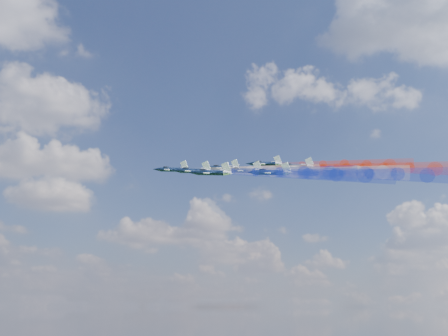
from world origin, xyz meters
TOP-DOWN VIEW (x-y plane):
  - jet_lead at (-32.42, 27.95)m, footprint 17.31×17.64m
  - trail_lead at (-15.30, 7.20)m, footprint 30.79×36.16m
  - jet_inner_left at (-32.12, 12.10)m, footprint 17.31×17.64m
  - trail_inner_left at (-15.00, -8.65)m, footprint 30.79×36.16m
  - jet_inner_right at (-15.61, 25.03)m, footprint 17.31×17.64m
  - trail_inner_right at (1.50, 4.28)m, footprint 30.79×36.16m
  - jet_outer_left at (-33.39, -3.09)m, footprint 17.31×17.64m
  - trail_outer_left at (-16.27, -23.84)m, footprint 30.79×36.16m
  - jet_center_third at (-16.68, 8.86)m, footprint 17.31×17.64m
  - trail_center_third at (0.44, -11.89)m, footprint 30.79×36.16m
  - jet_outer_right at (-0.67, 22.62)m, footprint 17.31×17.64m
  - trail_outer_right at (16.45, 1.87)m, footprint 30.79×36.16m
  - jet_rear_left at (-16.93, -6.98)m, footprint 17.31×17.64m
  - trail_rear_left at (0.18, -27.72)m, footprint 30.79×36.16m
  - jet_rear_right at (0.13, 5.72)m, footprint 17.31×17.64m
  - trail_rear_right at (17.25, -15.03)m, footprint 30.79×36.16m

SIDE VIEW (x-z plane):
  - trail_outer_left at x=-16.27m, z-range 153.74..163.91m
  - trail_rear_left at x=0.18m, z-range 154.72..164.89m
  - jet_outer_left at x=-33.39m, z-range 157.78..165.76m
  - jet_rear_left at x=-16.93m, z-range 158.77..166.74m
  - trail_inner_left at x=-15.00m, z-range 157.69..167.86m
  - trail_center_third at x=0.44m, z-range 158.74..168.91m
  - jet_inner_left at x=-32.12m, z-range 161.74..169.72m
  - trail_rear_right at x=17.25m, z-range 161.17..171.34m
  - trail_lead at x=-15.30m, z-range 161.49..171.66m
  - jet_center_third at x=-16.68m, z-range 162.79..170.77m
  - trail_inner_right at x=1.50m, z-range 163.23..173.40m
  - jet_rear_right at x=0.13m, z-range 165.22..173.20m
  - jet_lead at x=-32.42m, z-range 165.54..173.51m
  - trail_outer_right at x=16.45m, z-range 165.86..176.03m
  - jet_inner_right at x=-15.61m, z-range 167.28..175.26m
  - jet_outer_right at x=-0.67m, z-range 169.91..177.89m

